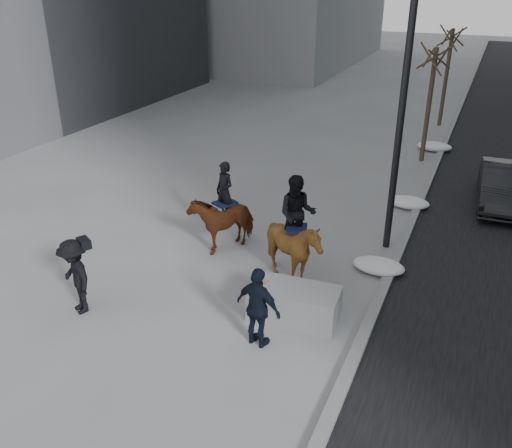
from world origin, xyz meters
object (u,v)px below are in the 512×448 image
at_px(car_near, 503,186).
at_px(mounted_left, 223,216).
at_px(mounted_right, 294,242).
at_px(planter, 294,303).

distance_m(car_near, mounted_left, 9.25).
bearing_deg(mounted_left, mounted_right, -23.07).
distance_m(car_near, mounted_right, 8.47).
xyz_separation_m(mounted_left, mounted_right, (2.43, -1.03, 0.20)).
height_order(planter, mounted_right, mounted_right).
bearing_deg(mounted_right, car_near, 57.92).
relative_size(planter, mounted_left, 0.81).
distance_m(planter, car_near, 9.48).
bearing_deg(car_near, mounted_left, -141.50).
relative_size(car_near, mounted_left, 1.68).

